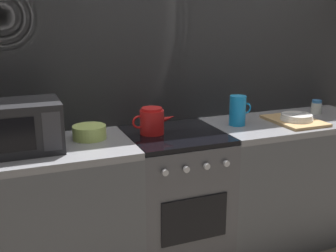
{
  "coord_description": "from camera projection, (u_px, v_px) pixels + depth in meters",
  "views": [
    {
      "loc": [
        -0.94,
        -2.25,
        1.61
      ],
      "look_at": [
        -0.05,
        0.0,
        0.95
      ],
      "focal_mm": 43.24,
      "sensor_mm": 36.0,
      "label": 1
    }
  ],
  "objects": [
    {
      "name": "stove_unit",
      "position": [
        175.0,
        199.0,
        2.65
      ],
      "size": [
        0.6,
        0.63,
        0.9
      ],
      "color": "#4C4C51",
      "rests_on": "ground_plane"
    },
    {
      "name": "pitcher",
      "position": [
        238.0,
        110.0,
        2.7
      ],
      "size": [
        0.16,
        0.11,
        0.2
      ],
      "color": "#198CD8",
      "rests_on": "counter_right"
    },
    {
      "name": "dish_pile",
      "position": [
        295.0,
        119.0,
        2.78
      ],
      "size": [
        0.3,
        0.4,
        0.07
      ],
      "color": "tan",
      "rests_on": "counter_right"
    },
    {
      "name": "counter_right",
      "position": [
        287.0,
        179.0,
        2.98
      ],
      "size": [
        1.2,
        0.6,
        0.9
      ],
      "color": "#515459",
      "rests_on": "ground_plane"
    },
    {
      "name": "kettle",
      "position": [
        152.0,
        121.0,
        2.5
      ],
      "size": [
        0.28,
        0.15,
        0.17
      ],
      "color": "red",
      "rests_on": "stove_unit"
    },
    {
      "name": "back_wall",
      "position": [
        157.0,
        78.0,
        2.75
      ],
      "size": [
        3.6,
        0.05,
        2.4
      ],
      "color": "gray",
      "rests_on": "ground_plane"
    },
    {
      "name": "microwave",
      "position": [
        17.0,
        126.0,
        2.17
      ],
      "size": [
        0.46,
        0.35,
        0.27
      ],
      "color": "black",
      "rests_on": "counter_left"
    },
    {
      "name": "spice_jar",
      "position": [
        316.0,
        107.0,
        3.02
      ],
      "size": [
        0.08,
        0.08,
        0.1
      ],
      "color": "silver",
      "rests_on": "counter_right"
    },
    {
      "name": "mixing_bowl",
      "position": [
        89.0,
        132.0,
        2.41
      ],
      "size": [
        0.2,
        0.2,
        0.08
      ],
      "primitive_type": "cylinder",
      "color": "#B7D166",
      "rests_on": "counter_left"
    },
    {
      "name": "counter_left",
      "position": [
        31.0,
        224.0,
        2.33
      ],
      "size": [
        1.2,
        0.6,
        0.9
      ],
      "color": "#515459",
      "rests_on": "ground_plane"
    }
  ]
}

